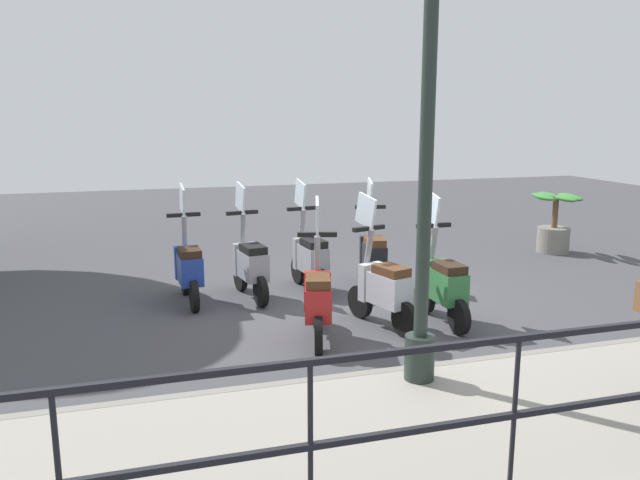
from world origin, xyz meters
TOP-DOWN VIEW (x-y plane):
  - ground_plane at (0.00, 0.00)m, footprint 28.00×28.00m
  - promenade_walkway at (-3.15, 0.00)m, footprint 2.20×20.00m
  - fence_railing at (-4.20, 0.00)m, footprint 0.04×16.03m
  - lamp_post_near at (-2.40, 0.35)m, footprint 0.26×0.90m
  - potted_palm at (2.21, -4.45)m, footprint 1.06×0.66m
  - scooter_near_0 at (-0.71, -0.74)m, footprint 1.23×0.44m
  - scooter_near_1 at (-0.65, -0.01)m, footprint 1.20×0.55m
  - scooter_near_2 at (-0.85, 0.83)m, footprint 1.21×0.52m
  - scooter_far_0 at (0.92, -0.49)m, footprint 1.22×0.49m
  - scooter_far_1 at (1.05, 0.40)m, footprint 1.23×0.44m
  - scooter_far_2 at (0.92, 1.26)m, footprint 1.23×0.46m
  - scooter_far_3 at (0.95, 2.07)m, footprint 1.23×0.44m

SIDE VIEW (x-z plane):
  - ground_plane at x=0.00m, z-range 0.00..0.00m
  - promenade_walkway at x=-3.15m, z-range 0.00..0.15m
  - potted_palm at x=2.21m, z-range -0.08..0.97m
  - scooter_near_0 at x=-0.71m, z-range -0.29..1.25m
  - scooter_near_1 at x=-0.65m, z-range -0.29..1.25m
  - scooter_near_2 at x=-0.85m, z-range -0.29..1.25m
  - scooter_far_0 at x=0.92m, z-range -0.29..1.25m
  - scooter_far_1 at x=1.05m, z-range -0.29..1.25m
  - scooter_far_2 at x=0.92m, z-range -0.29..1.25m
  - scooter_far_3 at x=0.95m, z-range -0.29..1.25m
  - fence_railing at x=-4.20m, z-range 0.36..1.43m
  - lamp_post_near at x=-2.40m, z-range -0.10..4.61m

